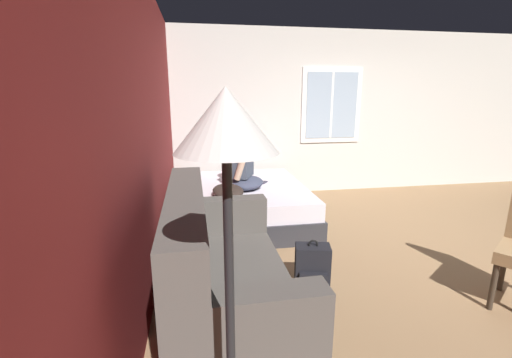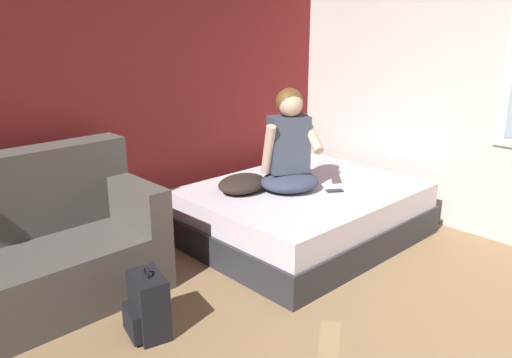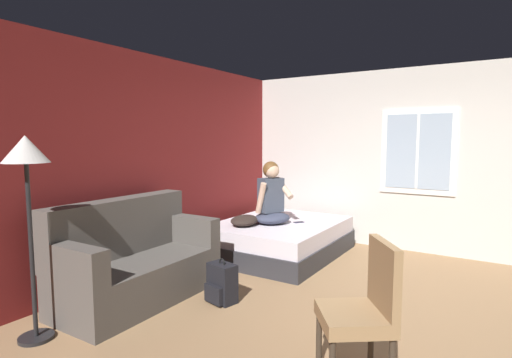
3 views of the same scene
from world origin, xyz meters
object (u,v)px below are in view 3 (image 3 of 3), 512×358
couch (135,262)px  throw_pillow (245,220)px  floor_lamp (27,169)px  bed (280,238)px  cell_phone (299,222)px  person_seated (272,198)px  side_chair (364,306)px  backpack (221,284)px

couch → throw_pillow: 1.76m
throw_pillow → floor_lamp: (-2.78, 0.24, 0.88)m
bed → cell_phone: (0.10, -0.26, 0.25)m
person_seated → side_chair: bearing=-137.5°
side_chair → person_seated: (2.19, 2.01, 0.30)m
couch → cell_phone: bearing=-18.1°
couch → person_seated: size_ratio=1.95×
couch → side_chair: size_ratio=1.75×
side_chair → bed: bearing=39.8°
side_chair → throw_pillow: side_chair is taller
person_seated → throw_pillow: bearing=142.7°
throw_pillow → bed: bearing=-31.2°
bed → backpack: bearing=-169.9°
bed → throw_pillow: (-0.48, 0.29, 0.31)m
couch → floor_lamp: size_ratio=1.01×
couch → side_chair: (-0.13, -2.46, 0.14)m
person_seated → backpack: bearing=-167.4°
couch → cell_phone: size_ratio=11.88×
side_chair → throw_pillow: 2.92m
person_seated → cell_phone: (0.26, -0.30, -0.35)m
side_chair → floor_lamp: 2.79m
person_seated → throw_pillow: person_seated is taller
couch → backpack: 0.94m
backpack → throw_pillow: throw_pillow is taller
side_chair → backpack: bearing=71.9°
person_seated → floor_lamp: bearing=171.2°
bed → throw_pillow: bearing=148.8°
cell_phone → side_chair: bearing=-21.9°
couch → floor_lamp: bearing=178.6°
bed → backpack: size_ratio=4.30×
side_chair → person_seated: 2.98m
backpack → throw_pillow: bearing=24.6°
person_seated → cell_phone: 0.53m
person_seated → throw_pillow: (-0.32, 0.24, -0.29)m
cell_phone → floor_lamp: 3.57m
couch → bed: bearing=-12.7°
bed → person_seated: bearing=163.8°
bed → cell_phone: size_ratio=13.68×
side_chair → throw_pillow: size_ratio=2.04×
cell_phone → floor_lamp: bearing=-69.9°
side_chair → person_seated: bearing=42.5°
bed → floor_lamp: size_ratio=1.16×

